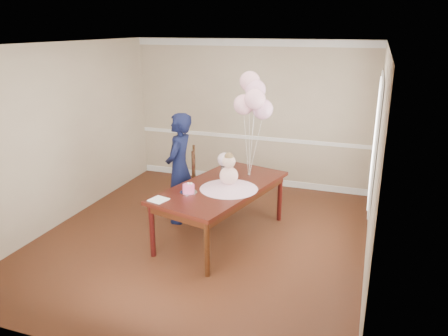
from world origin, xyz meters
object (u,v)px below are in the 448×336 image
(dining_table_top, at_px, (221,187))
(woman, at_px, (179,168))
(birthday_cake, at_px, (189,188))
(dining_chair_seat, at_px, (207,183))

(dining_table_top, relative_size, woman, 1.23)
(dining_table_top, xyz_separation_m, woman, (-0.79, 0.32, 0.09))
(dining_table_top, bearing_deg, birthday_cake, -113.96)
(dining_chair_seat, bearing_deg, woman, -136.24)
(woman, bearing_deg, dining_chair_seat, 150.79)
(birthday_cake, distance_m, woman, 0.87)
(birthday_cake, height_order, woman, woman)
(woman, bearing_deg, dining_table_top, 64.50)
(dining_chair_seat, distance_m, woman, 0.68)
(dining_chair_seat, relative_size, woman, 0.27)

